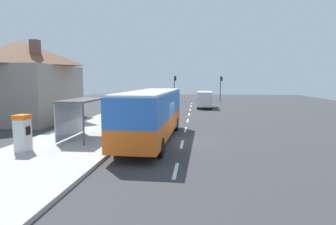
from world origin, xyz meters
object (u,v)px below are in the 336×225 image
object	(u,v)px
traffic_light_near_side	(221,85)
house_behind_platform	(21,80)
bus	(152,112)
recycling_bin_green	(122,125)
bus_shelter	(78,108)
white_van	(205,99)
ticket_machine	(23,133)
traffic_light_far_side	(175,84)
sedan_near	(203,97)
recycling_bin_yellow	(125,124)

from	to	relation	value
traffic_light_near_side	house_behind_platform	distance (m)	34.57
house_behind_platform	bus	bearing A→B (deg)	-28.07
recycling_bin_green	house_behind_platform	size ratio (longest dim) A/B	0.10
recycling_bin_green	bus_shelter	size ratio (longest dim) A/B	0.24
white_van	ticket_machine	size ratio (longest dim) A/B	2.71
traffic_light_far_side	sedan_near	bearing A→B (deg)	-8.49
traffic_light_near_side	sedan_near	bearing A→B (deg)	-179.89
white_van	recycling_bin_yellow	distance (m)	20.29
bus	traffic_light_near_side	size ratio (longest dim) A/B	2.38
house_behind_platform	bus_shelter	xyz separation A→B (m)	(8.91, -7.76, -1.76)
bus	house_behind_platform	size ratio (longest dim) A/B	1.22
sedan_near	recycling_bin_yellow	bearing A→B (deg)	-101.39
ticket_machine	house_behind_platform	size ratio (longest dim) A/B	0.21
sedan_near	bus_shelter	xyz separation A→B (m)	(-8.71, -35.33, 1.31)
recycling_bin_yellow	ticket_machine	bearing A→B (deg)	-118.37
white_van	recycling_bin_green	distance (m)	20.95
recycling_bin_yellow	house_behind_platform	bearing A→B (deg)	157.07
traffic_light_near_side	bus_shelter	distance (m)	37.31
traffic_light_near_side	house_behind_platform	xyz separation A→B (m)	(-20.83, -27.58, 0.75)
white_van	ticket_machine	world-z (taller)	white_van
recycling_bin_green	recycling_bin_yellow	xyz separation A→B (m)	(0.00, 0.70, 0.00)
ticket_machine	recycling_bin_yellow	world-z (taller)	ticket_machine
recycling_bin_green	traffic_light_near_side	bearing A→B (deg)	73.61
sedan_near	recycling_bin_green	world-z (taller)	sedan_near
white_van	traffic_light_near_side	distance (m)	13.57
ticket_machine	house_behind_platform	bearing A→B (deg)	123.52
house_behind_platform	bus_shelter	bearing A→B (deg)	-41.04
recycling_bin_green	recycling_bin_yellow	world-z (taller)	same
traffic_light_near_side	traffic_light_far_side	world-z (taller)	traffic_light_far_side
recycling_bin_green	bus_shelter	distance (m)	3.54
white_van	sedan_near	size ratio (longest dim) A/B	1.18
recycling_bin_yellow	house_behind_platform	world-z (taller)	house_behind_platform
white_van	ticket_machine	xyz separation A→B (m)	(-9.99, -25.90, -0.17)
white_van	traffic_light_near_side	size ratio (longest dim) A/B	1.13
white_van	traffic_light_far_side	bearing A→B (deg)	110.93
traffic_light_far_side	bus_shelter	xyz separation A→B (m)	(-3.32, -36.14, -1.06)
ticket_machine	traffic_light_near_side	world-z (taller)	traffic_light_near_side
recycling_bin_green	traffic_light_near_side	xyz separation A→B (m)	(9.70, 32.99, 2.45)
ticket_machine	bus	bearing A→B (deg)	34.01
recycling_bin_green	sedan_near	bearing A→B (deg)	78.85
bus_shelter	recycling_bin_yellow	bearing A→B (deg)	54.05
bus	sedan_near	distance (m)	35.08
bus	recycling_bin_green	world-z (taller)	bus
bus	recycling_bin_yellow	world-z (taller)	bus
ticket_machine	traffic_light_near_side	xyz separation A→B (m)	(13.30, 38.94, 1.94)
ticket_machine	traffic_light_far_side	xyz separation A→B (m)	(4.70, 39.74, 1.99)
recycling_bin_green	white_van	bearing A→B (deg)	72.21
ticket_machine	traffic_light_far_side	world-z (taller)	traffic_light_far_side
bus	bus_shelter	world-z (taller)	bus
recycling_bin_green	house_behind_platform	world-z (taller)	house_behind_platform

